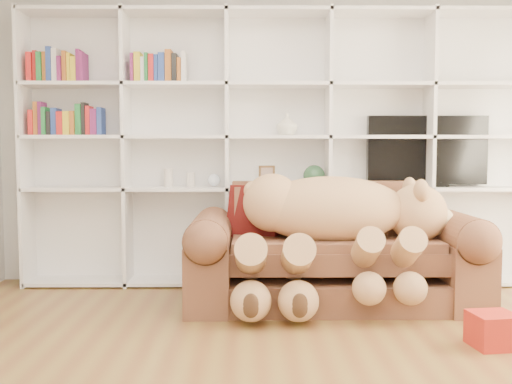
{
  "coord_description": "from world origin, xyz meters",
  "views": [
    {
      "loc": [
        -0.23,
        -2.69,
        1.18
      ],
      "look_at": [
        -0.2,
        1.63,
        0.87
      ],
      "focal_mm": 40.0,
      "sensor_mm": 36.0,
      "label": 1
    }
  ],
  "objects_px": {
    "teddy_bear": "(333,223)",
    "tv": "(427,152)",
    "sofa": "(332,258)",
    "gift_box": "(493,330)"
  },
  "relations": [
    {
      "from": "teddy_bear",
      "to": "tv",
      "type": "bearing_deg",
      "value": 46.79
    },
    {
      "from": "teddy_bear",
      "to": "gift_box",
      "type": "height_order",
      "value": "teddy_bear"
    },
    {
      "from": "sofa",
      "to": "tv",
      "type": "distance_m",
      "value": 1.41
    },
    {
      "from": "gift_box",
      "to": "tv",
      "type": "relative_size",
      "value": 0.24
    },
    {
      "from": "sofa",
      "to": "gift_box",
      "type": "bearing_deg",
      "value": -50.62
    },
    {
      "from": "sofa",
      "to": "teddy_bear",
      "type": "relative_size",
      "value": 1.31
    },
    {
      "from": "sofa",
      "to": "gift_box",
      "type": "distance_m",
      "value": 1.33
    },
    {
      "from": "sofa",
      "to": "teddy_bear",
      "type": "xyz_separation_m",
      "value": [
        -0.02,
        -0.19,
        0.3
      ]
    },
    {
      "from": "gift_box",
      "to": "tv",
      "type": "height_order",
      "value": "tv"
    },
    {
      "from": "teddy_bear",
      "to": "tv",
      "type": "distance_m",
      "value": 1.39
    }
  ]
}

